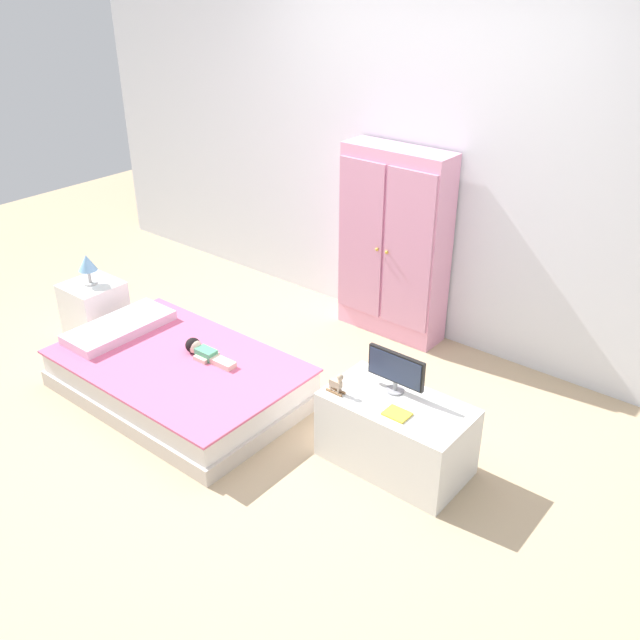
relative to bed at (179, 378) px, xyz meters
The scene contains 12 objects.
ground_plane 0.65m from the bed, 12.65° to the left, with size 10.00×10.00×0.02m, color tan.
back_wall 2.20m from the bed, 70.05° to the left, with size 6.40×0.05×2.70m, color silver.
bed is the anchor object (origin of this frame).
pillow 0.59m from the bed, behind, with size 0.32×0.70×0.06m, color silver.
doll 0.23m from the bed, 58.34° to the left, with size 0.39×0.13×0.10m.
nightstand 1.06m from the bed, behind, with size 0.36×0.36×0.41m, color white.
table_lamp 1.15m from the bed, behind, with size 0.13×0.13×0.22m.
wardrobe 1.72m from the bed, 70.48° to the left, with size 0.78×0.29×1.35m.
tv_stand 1.45m from the bed, 11.72° to the left, with size 0.78×0.43×0.41m, color silver.
tv_monitor 1.46m from the bed, 15.24° to the left, with size 0.34×0.10×0.23m.
rocking_horse_toy 1.18m from the bed, ahead, with size 0.10×0.04×0.12m.
book_yellow 1.52m from the bed, ahead, with size 0.13×0.10×0.01m, color gold.
Camera 1 is at (2.37, -2.42, 2.49)m, focal length 39.05 mm.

